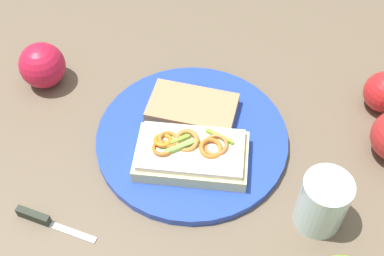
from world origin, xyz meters
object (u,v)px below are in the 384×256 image
(apple_3, at_px, (42,65))
(plate, at_px, (192,139))
(drinking_glass, at_px, (323,202))
(bread_slice_side, at_px, (195,108))
(knife, at_px, (42,220))
(sandwich, at_px, (188,154))

(apple_3, bearing_deg, plate, 153.37)
(apple_3, height_order, drinking_glass, drinking_glass)
(plate, height_order, bread_slice_side, bread_slice_side)
(knife, bearing_deg, apple_3, 119.45)
(apple_3, distance_m, drinking_glass, 0.51)
(sandwich, distance_m, apple_3, 0.31)
(plate, bearing_deg, knife, 34.86)
(drinking_glass, relative_size, knife, 0.77)
(apple_3, relative_size, drinking_glass, 0.86)
(bread_slice_side, bearing_deg, drinking_glass, 147.13)
(bread_slice_side, relative_size, knife, 1.18)
(sandwich, bearing_deg, plate, -90.14)
(apple_3, xyz_separation_m, knife, (-0.05, 0.28, -0.03))
(knife, bearing_deg, plate, 54.83)
(bread_slice_side, bearing_deg, apple_3, -3.61)
(sandwich, relative_size, drinking_glass, 1.93)
(plate, distance_m, apple_3, 0.29)
(sandwich, xyz_separation_m, apple_3, (0.25, -0.18, 0.01))
(bread_slice_side, height_order, apple_3, apple_3)
(drinking_glass, bearing_deg, bread_slice_side, -46.34)
(knife, bearing_deg, drinking_glass, 21.56)
(plate, xyz_separation_m, bread_slice_side, (-0.00, -0.05, 0.02))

